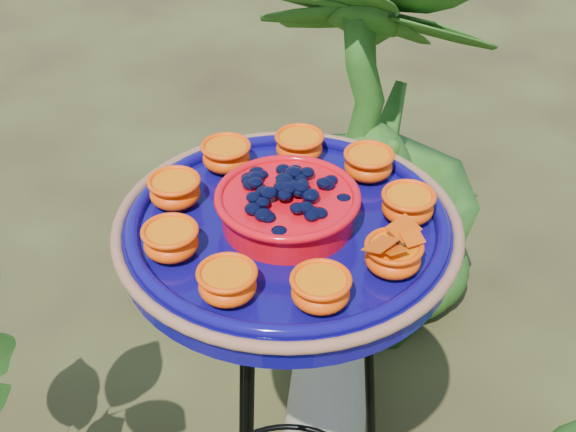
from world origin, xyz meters
name	(u,v)px	position (x,y,z in m)	size (l,w,h in m)	color
tripod_stand	(288,413)	(-0.09, 0.11, 0.58)	(0.40, 0.40, 0.95)	black
feeder_dish	(288,224)	(-0.09, 0.11, 1.00)	(0.57, 0.57, 0.11)	#0D0860
shrub_back_right	(372,153)	(0.70, 0.58, 0.54)	(0.61, 0.61, 1.09)	#204F15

